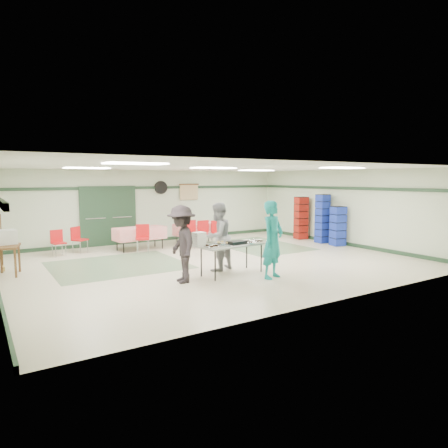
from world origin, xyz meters
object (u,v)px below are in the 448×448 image
dining_table_b (140,233)px  printer_table (7,250)px  office_printer (6,237)px  crate_stack_blue_b (322,219)px  chair_b (193,231)px  volunteer_dark (182,244)px  chair_loose_b (58,240)px  chair_c (218,230)px  crate_stack_red (301,218)px  volunteer_teal (273,240)px  chair_d (143,235)px  crate_stack_blue_a (338,226)px  serving_table (232,246)px  chair_loose_a (78,237)px  chair_a (204,231)px  dining_table_a (197,229)px  broom (2,242)px  volunteer_grey (218,237)px

dining_table_b → printer_table: 4.38m
office_printer → crate_stack_blue_b: bearing=-12.2°
chair_b → office_printer: 5.84m
volunteer_dark → chair_loose_b: volunteer_dark is taller
office_printer → chair_c: bearing=-0.3°
crate_stack_red → dining_table_b: bearing=170.0°
volunteer_teal → chair_d: volunteer_teal is taller
volunteer_teal → crate_stack_blue_a: 5.48m
serving_table → chair_loose_a: bearing=111.0°
chair_a → chair_loose_b: 4.79m
chair_a → crate_stack_red: (4.09, -0.54, 0.28)m
serving_table → office_printer: bearing=140.3°
chair_loose_a → chair_loose_b: bearing=161.8°
chair_d → office_printer: (-3.93, -0.89, 0.37)m
serving_table → office_printer: office_printer is taller
serving_table → dining_table_a: dining_table_a is taller
serving_table → printer_table: size_ratio=2.02×
broom → volunteer_teal: bearing=-32.0°
volunteer_teal → crate_stack_red: bearing=20.9°
chair_a → office_printer: 6.29m
serving_table → volunteer_dark: size_ratio=1.00×
dining_table_b → chair_a: bearing=-18.9°
volunteer_dark → office_printer: (-3.35, 3.15, 0.03)m
crate_stack_blue_b → dining_table_a: bearing=151.1°
dining_table_a → chair_d: size_ratio=1.92×
dining_table_b → chair_loose_b: bearing=169.3°
serving_table → chair_loose_b: size_ratio=2.20×
dining_table_a → dining_table_b: (-2.20, 0.00, -0.00)m
chair_c → dining_table_a: bearing=136.8°
printer_table → dining_table_b: bearing=35.2°
dining_table_b → crate_stack_red: (6.26, -1.10, 0.27)m
serving_table → printer_table: bearing=142.5°
chair_a → chair_loose_b: (-4.72, 0.84, -0.06)m
chair_d → crate_stack_red: size_ratio=0.55×
chair_a → crate_stack_blue_b: crate_stack_blue_b is taller
crate_stack_blue_b → chair_d: bearing=165.3°
chair_loose_b → chair_d: bearing=-28.6°
crate_stack_blue_b → serving_table: bearing=-157.3°
volunteer_dark → broom: 4.96m
chair_b → serving_table: bearing=-118.5°
chair_d → crate_stack_blue_a: crate_stack_blue_a is taller
dining_table_a → dining_table_b: 2.20m
volunteer_teal → dining_table_b: volunteer_teal is taller
volunteer_dark → dining_table_b: bearing=-177.8°
dining_table_b → volunteer_dark: bearing=-103.0°
chair_c → crate_stack_red: 3.59m
crate_stack_blue_b → office_printer: 10.33m
volunteer_grey → chair_loose_b: volunteer_grey is taller
dining_table_a → chair_loose_a: 4.13m
dining_table_a → chair_c: bearing=-53.4°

